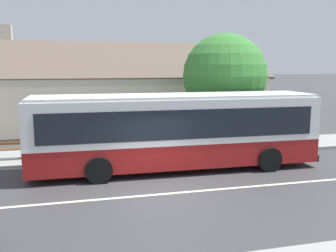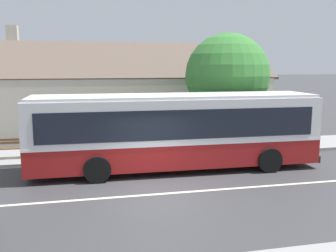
{
  "view_description": "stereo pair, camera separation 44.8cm",
  "coord_description": "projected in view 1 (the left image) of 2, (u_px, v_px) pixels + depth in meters",
  "views": [
    {
      "loc": [
        -2.7,
        -11.67,
        4.26
      ],
      "look_at": [
        1.12,
        3.48,
        1.73
      ],
      "focal_mm": 40.0,
      "sensor_mm": 36.0,
      "label": 1
    },
    {
      "loc": [
        -2.26,
        -11.78,
        4.26
      ],
      "look_at": [
        1.12,
        3.48,
        1.73
      ],
      "focal_mm": 40.0,
      "sensor_mm": 36.0,
      "label": 2
    }
  ],
  "objects": [
    {
      "name": "bench_by_building",
      "position": [
        9.0,
        150.0,
        16.48
      ],
      "size": [
        1.6,
        0.51,
        0.94
      ],
      "color": "brown",
      "rests_on": "sidewalk_far"
    },
    {
      "name": "transit_bus",
      "position": [
        176.0,
        129.0,
        15.34
      ],
      "size": [
        11.77,
        2.91,
        3.09
      ],
      "color": "maroon",
      "rests_on": "ground"
    },
    {
      "name": "ground_plane",
      "position": [
        161.0,
        194.0,
        12.51
      ],
      "size": [
        300.0,
        300.0,
        0.0
      ],
      "primitive_type": "plane",
      "color": "#38383A"
    },
    {
      "name": "community_building",
      "position": [
        96.0,
        100.0,
        25.57
      ],
      "size": [
        21.02,
        10.38,
        6.87
      ],
      "color": "beige",
      "rests_on": "ground"
    },
    {
      "name": "street_tree_primary",
      "position": [
        225.0,
        78.0,
        19.8
      ],
      "size": [
        4.39,
        4.39,
        5.94
      ],
      "color": "#4C3828",
      "rests_on": "ground"
    },
    {
      "name": "lane_divider_stripe",
      "position": [
        161.0,
        194.0,
        12.51
      ],
      "size": [
        60.0,
        0.16,
        0.01
      ],
      "primitive_type": "cube",
      "color": "beige",
      "rests_on": "ground"
    },
    {
      "name": "sidewalk_far",
      "position": [
        133.0,
        152.0,
        18.24
      ],
      "size": [
        60.0,
        3.0,
        0.15
      ],
      "primitive_type": "cube",
      "color": "gray",
      "rests_on": "ground"
    }
  ]
}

